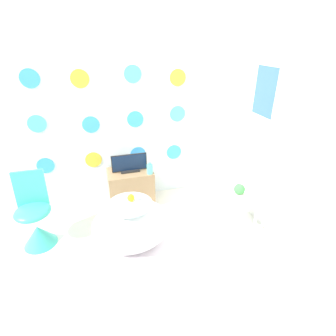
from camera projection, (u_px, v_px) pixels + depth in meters
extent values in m
plane|color=silver|center=(142.00, 302.00, 2.29)|extent=(12.00, 12.00, 0.00)
cube|color=white|center=(110.00, 107.00, 3.24)|extent=(4.24, 0.04, 2.60)
cylinder|color=#3899E5|center=(46.00, 166.00, 3.31)|extent=(0.21, 0.01, 0.21)
cylinder|color=gold|center=(93.00, 160.00, 3.45)|extent=(0.21, 0.01, 0.21)
cylinder|color=#3899E5|center=(138.00, 154.00, 3.59)|extent=(0.21, 0.01, 0.21)
cylinder|color=#3899E5|center=(174.00, 152.00, 3.73)|extent=(0.21, 0.01, 0.21)
cylinder|color=#4CBFB2|center=(37.00, 124.00, 3.07)|extent=(0.21, 0.01, 0.21)
cylinder|color=#3899E5|center=(91.00, 125.00, 3.25)|extent=(0.21, 0.01, 0.21)
cylinder|color=#3899E5|center=(135.00, 119.00, 3.37)|extent=(0.21, 0.01, 0.21)
cylinder|color=#4CBFB2|center=(178.00, 114.00, 3.49)|extent=(0.21, 0.01, 0.21)
cylinder|color=#3899E5|center=(30.00, 78.00, 2.85)|extent=(0.21, 0.01, 0.21)
cylinder|color=gold|center=(80.00, 79.00, 2.99)|extent=(0.21, 0.01, 0.21)
cylinder|color=#4CBFB2|center=(133.00, 74.00, 3.12)|extent=(0.21, 0.01, 0.21)
cylinder|color=gold|center=(178.00, 78.00, 3.29)|extent=(0.21, 0.01, 0.21)
cube|color=silver|center=(269.00, 116.00, 2.87)|extent=(0.04, 2.76, 2.60)
cube|color=white|center=(266.00, 92.00, 2.82)|extent=(0.02, 0.44, 0.60)
cube|color=#3359B2|center=(265.00, 92.00, 2.82)|extent=(0.01, 0.36, 0.52)
cube|color=silver|center=(133.00, 258.00, 2.75)|extent=(0.97, 0.68, 0.01)
ellipsoid|color=white|center=(132.00, 226.00, 2.76)|extent=(0.82, 0.56, 0.59)
cylinder|color=#B2DBEA|center=(130.00, 204.00, 2.63)|extent=(0.46, 0.46, 0.01)
sphere|color=yellow|center=(131.00, 198.00, 2.63)|extent=(0.08, 0.08, 0.08)
sphere|color=yellow|center=(131.00, 196.00, 2.61)|extent=(0.05, 0.05, 0.05)
cone|color=orange|center=(131.00, 197.00, 2.59)|extent=(0.02, 0.02, 0.02)
cone|color=#38B2A3|center=(39.00, 235.00, 2.89)|extent=(0.35, 0.35, 0.24)
ellipsoid|color=#38B2A3|center=(33.00, 212.00, 2.75)|extent=(0.37, 0.37, 0.13)
cube|color=#38B2A3|center=(30.00, 189.00, 2.78)|extent=(0.31, 0.09, 0.41)
cube|color=#8E704C|center=(131.00, 188.00, 3.54)|extent=(0.58, 0.38, 0.51)
cube|color=white|center=(133.00, 189.00, 3.34)|extent=(0.50, 0.01, 0.14)
cube|color=black|center=(130.00, 170.00, 3.42)|extent=(0.24, 0.12, 0.02)
cube|color=black|center=(129.00, 162.00, 3.38)|extent=(0.46, 0.01, 0.23)
cube|color=#0F1E38|center=(129.00, 163.00, 3.37)|extent=(0.44, 0.01, 0.21)
cylinder|color=#51B2AD|center=(150.00, 169.00, 3.34)|extent=(0.08, 0.08, 0.13)
cylinder|color=#51B2AD|center=(150.00, 164.00, 3.31)|extent=(0.04, 0.04, 0.03)
cube|color=silver|center=(238.00, 200.00, 2.97)|extent=(0.43, 0.29, 0.02)
cylinder|color=silver|center=(226.00, 225.00, 2.91)|extent=(0.03, 0.03, 0.41)
cylinder|color=silver|center=(256.00, 219.00, 3.00)|extent=(0.03, 0.03, 0.41)
cylinder|color=silver|center=(216.00, 212.00, 3.12)|extent=(0.03, 0.03, 0.41)
cylinder|color=silver|center=(244.00, 207.00, 3.21)|extent=(0.03, 0.03, 0.41)
cylinder|color=beige|center=(238.00, 196.00, 2.94)|extent=(0.12, 0.12, 0.08)
sphere|color=#3D8E42|center=(239.00, 189.00, 2.90)|extent=(0.12, 0.12, 0.12)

